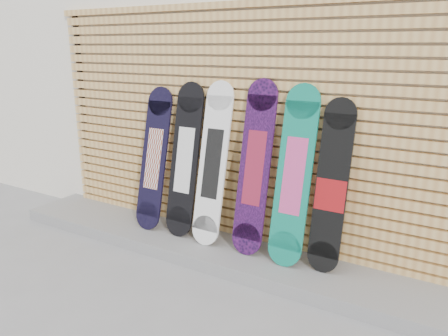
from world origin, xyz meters
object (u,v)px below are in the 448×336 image
(snowboard_3, at_px, (255,168))
(snowboard_5, at_px, (331,188))
(snowboard_0, at_px, (154,159))
(snowboard_1, at_px, (185,160))
(snowboard_2, at_px, (213,164))
(snowboard_4, at_px, (294,176))

(snowboard_3, bearing_deg, snowboard_5, 1.82)
(snowboard_0, bearing_deg, snowboard_1, 2.16)
(snowboard_1, bearing_deg, snowboard_2, -2.35)
(snowboard_1, xyz_separation_m, snowboard_3, (0.76, -0.00, 0.03))
(snowboard_2, bearing_deg, snowboard_3, 1.51)
(snowboard_4, bearing_deg, snowboard_1, 179.32)
(snowboard_3, distance_m, snowboard_5, 0.69)
(snowboard_4, bearing_deg, snowboard_0, -179.97)
(snowboard_0, relative_size, snowboard_2, 0.94)
(snowboard_3, height_order, snowboard_5, snowboard_3)
(snowboard_1, distance_m, snowboard_4, 1.13)
(snowboard_2, xyz_separation_m, snowboard_4, (0.80, 0.00, 0.00))
(snowboard_1, distance_m, snowboard_2, 0.33)
(snowboard_0, height_order, snowboard_3, snowboard_3)
(snowboard_1, height_order, snowboard_4, snowboard_4)
(snowboard_0, xyz_separation_m, snowboard_5, (1.81, 0.03, -0.01))
(snowboard_2, xyz_separation_m, snowboard_5, (1.11, 0.03, -0.05))
(snowboard_4, distance_m, snowboard_5, 0.32)
(snowboard_1, bearing_deg, snowboard_4, -0.68)
(snowboard_0, distance_m, snowboard_3, 1.13)
(snowboard_1, relative_size, snowboard_3, 0.96)
(snowboard_2, distance_m, snowboard_4, 0.80)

